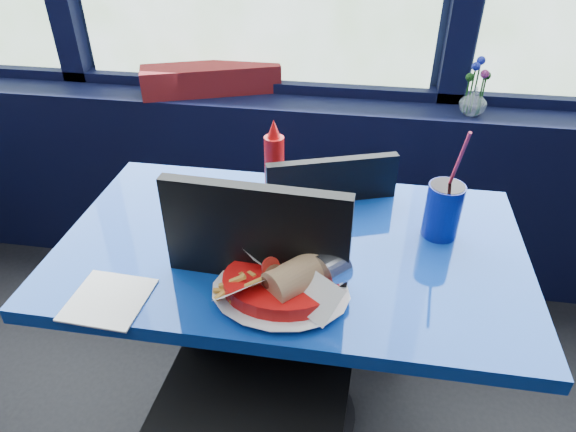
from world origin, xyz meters
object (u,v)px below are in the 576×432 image
object	(u,v)px
chair_near_back	(342,245)
food_basket	(283,283)
flower_vase	(474,98)
near_table	(291,294)
chair_near_front	(251,367)
planter_box	(211,79)
soda_cup	(443,209)
ketchup_bottle	(274,159)

from	to	relation	value
chair_near_back	food_basket	bearing A→B (deg)	58.62
flower_vase	food_basket	distance (m)	1.16
near_table	chair_near_front	bearing A→B (deg)	-101.01
flower_vase	chair_near_back	bearing A→B (deg)	-130.73
planter_box	food_basket	bearing A→B (deg)	-86.80
chair_near_front	soda_cup	bearing A→B (deg)	43.17
near_table	soda_cup	bearing A→B (deg)	14.68
near_table	soda_cup	distance (m)	0.47
ketchup_bottle	soda_cup	world-z (taller)	soda_cup
planter_box	ketchup_bottle	bearing A→B (deg)	-79.55
near_table	soda_cup	world-z (taller)	soda_cup
near_table	chair_near_back	world-z (taller)	chair_near_back
flower_vase	food_basket	xyz separation A→B (m)	(-0.53, -1.02, -0.08)
chair_near_front	chair_near_back	size ratio (longest dim) A/B	1.13
chair_near_back	soda_cup	size ratio (longest dim) A/B	2.81
chair_near_back	soda_cup	bearing A→B (deg)	119.13
near_table	planter_box	distance (m)	1.04
near_table	chair_near_front	distance (m)	0.28
chair_near_back	chair_near_front	bearing A→B (deg)	53.91
chair_near_front	soda_cup	world-z (taller)	soda_cup
near_table	soda_cup	size ratio (longest dim) A/B	3.80
chair_near_back	ketchup_bottle	xyz separation A→B (m)	(-0.22, -0.06, 0.34)
chair_near_front	food_basket	size ratio (longest dim) A/B	2.91
flower_vase	planter_box	bearing A→B (deg)	176.17
chair_near_front	chair_near_back	distance (m)	0.63
near_table	planter_box	xyz separation A→B (m)	(-0.47, 0.89, 0.29)
planter_box	ketchup_bottle	distance (m)	0.72
food_basket	chair_near_back	bearing A→B (deg)	56.02
near_table	flower_vase	world-z (taller)	flower_vase
planter_box	food_basket	distance (m)	1.19
chair_near_front	planter_box	distance (m)	1.26
chair_near_front	food_basket	xyz separation A→B (m)	(0.07, 0.07, 0.21)
food_basket	soda_cup	distance (m)	0.48
soda_cup	chair_near_front	bearing A→B (deg)	-139.52
flower_vase	soda_cup	distance (m)	0.74
chair_near_front	chair_near_back	bearing A→B (deg)	76.34
ketchup_bottle	near_table	bearing A→B (deg)	-70.96
chair_near_back	ketchup_bottle	bearing A→B (deg)	-4.52
chair_near_back	planter_box	distance (m)	0.88
flower_vase	chair_near_front	bearing A→B (deg)	-118.82
flower_vase	food_basket	bearing A→B (deg)	-117.59
soda_cup	near_table	bearing A→B (deg)	-165.32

